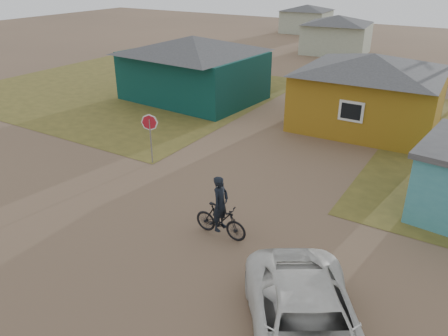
{
  "coord_description": "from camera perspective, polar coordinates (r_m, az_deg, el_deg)",
  "views": [
    {
      "loc": [
        7.87,
        -9.17,
        8.0
      ],
      "look_at": [
        0.32,
        3.0,
        1.3
      ],
      "focal_mm": 35.0,
      "sensor_mm": 36.0,
      "label": 1
    }
  ],
  "objects": [
    {
      "name": "house_pale_north",
      "position": [
        59.67,
        10.71,
        18.67
      ],
      "size": [
        6.28,
        5.81,
        3.4
      ],
      "color": "#A9B299",
      "rests_on": "ground"
    },
    {
      "name": "house_yellow",
      "position": [
        24.52,
        18.45,
        9.65
      ],
      "size": [
        7.72,
        6.76,
        3.9
      ],
      "color": "#946916",
      "rests_on": "ground"
    },
    {
      "name": "cyclist",
      "position": [
        13.95,
        -0.47,
        -6.16
      ],
      "size": [
        1.87,
        0.67,
        2.11
      ],
      "color": "black",
      "rests_on": "ground"
    },
    {
      "name": "grass_nw",
      "position": [
        32.15,
        -12.58,
        10.09
      ],
      "size": [
        20.0,
        18.0,
        0.0
      ],
      "primitive_type": "cube",
      "color": "brown",
      "rests_on": "ground"
    },
    {
      "name": "ground",
      "position": [
        14.49,
        -7.43,
        -8.68
      ],
      "size": [
        120.0,
        120.0,
        0.0
      ],
      "primitive_type": "plane",
      "color": "brown"
    },
    {
      "name": "house_teal",
      "position": [
        28.58,
        -4.03,
        13.02
      ],
      "size": [
        8.93,
        7.08,
        4.0
      ],
      "color": "#09322E",
      "rests_on": "ground"
    },
    {
      "name": "stop_sign",
      "position": [
        19.0,
        -9.66,
        5.29
      ],
      "size": [
        0.74,
        0.07,
        2.26
      ],
      "color": "gray",
      "rests_on": "ground"
    },
    {
      "name": "vehicle",
      "position": [
        10.38,
        10.82,
        -19.88
      ],
      "size": [
        4.97,
        5.83,
        1.49
      ],
      "primitive_type": "imported",
      "rotation": [
        0.0,
        0.0,
        0.57
      ],
      "color": "silver",
      "rests_on": "ground"
    },
    {
      "name": "house_pale_west",
      "position": [
        45.75,
        14.5,
        16.62
      ],
      "size": [
        7.04,
        6.15,
        3.6
      ],
      "color": "#A9B299",
      "rests_on": "ground"
    }
  ]
}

